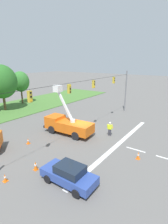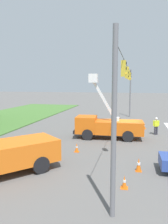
{
  "view_description": "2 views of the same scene",
  "coord_description": "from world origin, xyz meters",
  "px_view_note": "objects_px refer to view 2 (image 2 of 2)",
  "views": [
    {
      "loc": [
        -16.31,
        -11.75,
        8.82
      ],
      "look_at": [
        1.31,
        0.76,
        2.47
      ],
      "focal_mm": 28.0,
      "sensor_mm": 36.0,
      "label": 1
    },
    {
      "loc": [
        -20.95,
        -0.73,
        5.14
      ],
      "look_at": [
        0.1,
        4.2,
        2.29
      ],
      "focal_mm": 35.0,
      "sensor_mm": 36.0,
      "label": 2
    }
  ],
  "objects_px": {
    "utility_truck_bucket_lift": "(107,125)",
    "traffic_cone_mid_right": "(77,148)",
    "road_worker": "(156,125)",
    "traffic_cone_foreground_right": "(124,182)",
    "traffic_cone_mid_left": "(139,165)",
    "utility_truck_support_near": "(2,154)",
    "traffic_cone_lane_edge_a": "(144,126)"
  },
  "relations": [
    {
      "from": "traffic_cone_mid_right",
      "to": "traffic_cone_lane_edge_a",
      "type": "height_order",
      "value": "traffic_cone_mid_right"
    },
    {
      "from": "road_worker",
      "to": "traffic_cone_mid_left",
      "type": "relative_size",
      "value": 2.18
    },
    {
      "from": "road_worker",
      "to": "traffic_cone_lane_edge_a",
      "type": "xyz_separation_m",
      "value": [
        2.64,
        1.0,
        -0.71
      ]
    },
    {
      "from": "utility_truck_bucket_lift",
      "to": "traffic_cone_lane_edge_a",
      "type": "height_order",
      "value": "utility_truck_bucket_lift"
    },
    {
      "from": "road_worker",
      "to": "traffic_cone_lane_edge_a",
      "type": "relative_size",
      "value": 2.91
    },
    {
      "from": "utility_truck_support_near",
      "to": "traffic_cone_mid_right",
      "type": "relative_size",
      "value": 8.9
    },
    {
      "from": "utility_truck_bucket_lift",
      "to": "traffic_cone_mid_left",
      "type": "relative_size",
      "value": 7.97
    },
    {
      "from": "traffic_cone_lane_edge_a",
      "to": "road_worker",
      "type": "bearing_deg",
      "value": -159.15
    },
    {
      "from": "traffic_cone_foreground_right",
      "to": "utility_truck_bucket_lift",
      "type": "bearing_deg",
      "value": 12.27
    },
    {
      "from": "traffic_cone_mid_left",
      "to": "traffic_cone_mid_right",
      "type": "relative_size",
      "value": 1.19
    },
    {
      "from": "utility_truck_bucket_lift",
      "to": "traffic_cone_foreground_right",
      "type": "relative_size",
      "value": 9.98
    },
    {
      "from": "road_worker",
      "to": "traffic_cone_mid_right",
      "type": "bearing_deg",
      "value": 138.67
    },
    {
      "from": "utility_truck_support_near",
      "to": "traffic_cone_lane_edge_a",
      "type": "distance_m",
      "value": 16.93
    },
    {
      "from": "traffic_cone_mid_left",
      "to": "traffic_cone_foreground_right",
      "type": "bearing_deg",
      "value": 162.9
    },
    {
      "from": "traffic_cone_mid_right",
      "to": "traffic_cone_lane_edge_a",
      "type": "relative_size",
      "value": 1.12
    },
    {
      "from": "traffic_cone_foreground_right",
      "to": "traffic_cone_mid_right",
      "type": "height_order",
      "value": "traffic_cone_mid_right"
    },
    {
      "from": "road_worker",
      "to": "traffic_cone_foreground_right",
      "type": "bearing_deg",
      "value": 168.28
    },
    {
      "from": "utility_truck_bucket_lift",
      "to": "traffic_cone_mid_right",
      "type": "distance_m",
      "value": 5.08
    },
    {
      "from": "utility_truck_bucket_lift",
      "to": "road_worker",
      "type": "distance_m",
      "value": 5.27
    },
    {
      "from": "utility_truck_bucket_lift",
      "to": "traffic_cone_mid_right",
      "type": "bearing_deg",
      "value": 160.49
    },
    {
      "from": "utility_truck_support_near",
      "to": "traffic_cone_lane_edge_a",
      "type": "height_order",
      "value": "utility_truck_support_near"
    },
    {
      "from": "traffic_cone_foreground_right",
      "to": "traffic_cone_lane_edge_a",
      "type": "height_order",
      "value": "traffic_cone_foreground_right"
    },
    {
      "from": "utility_truck_support_near",
      "to": "traffic_cone_lane_edge_a",
      "type": "xyz_separation_m",
      "value": [
        14.71,
        -8.33,
        -0.93
      ]
    },
    {
      "from": "traffic_cone_mid_right",
      "to": "traffic_cone_mid_left",
      "type": "bearing_deg",
      "value": -120.92
    },
    {
      "from": "utility_truck_bucket_lift",
      "to": "traffic_cone_foreground_right",
      "type": "height_order",
      "value": "utility_truck_bucket_lift"
    },
    {
      "from": "traffic_cone_lane_edge_a",
      "to": "traffic_cone_mid_left",
      "type": "bearing_deg",
      "value": 176.29
    },
    {
      "from": "utility_truck_support_near",
      "to": "traffic_cone_mid_right",
      "type": "height_order",
      "value": "utility_truck_support_near"
    },
    {
      "from": "utility_truck_support_near",
      "to": "utility_truck_bucket_lift",
      "type": "bearing_deg",
      "value": -26.02
    },
    {
      "from": "utility_truck_bucket_lift",
      "to": "utility_truck_support_near",
      "type": "height_order",
      "value": "utility_truck_bucket_lift"
    },
    {
      "from": "road_worker",
      "to": "traffic_cone_foreground_right",
      "type": "relative_size",
      "value": 2.72
    },
    {
      "from": "traffic_cone_mid_left",
      "to": "traffic_cone_mid_right",
      "type": "xyz_separation_m",
      "value": [
        2.69,
        4.5,
        -0.07
      ]
    },
    {
      "from": "traffic_cone_foreground_right",
      "to": "traffic_cone_lane_edge_a",
      "type": "distance_m",
      "value": 14.9
    }
  ]
}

